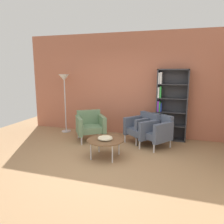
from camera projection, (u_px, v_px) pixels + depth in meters
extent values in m
plane|color=#9E7751|center=(100.00, 167.00, 4.42)|extent=(8.32, 8.32, 0.00)
cube|color=#B2664C|center=(131.00, 85.00, 6.43)|extent=(6.40, 0.12, 2.90)
cube|color=#333338|center=(157.00, 104.00, 6.07)|extent=(0.03, 0.30, 1.90)
cube|color=#333338|center=(187.00, 106.00, 5.83)|extent=(0.03, 0.30, 1.90)
cube|color=#333338|center=(174.00, 69.00, 5.77)|extent=(0.80, 0.30, 0.03)
cube|color=#333338|center=(170.00, 139.00, 6.13)|extent=(0.80, 0.30, 0.03)
cube|color=#333338|center=(172.00, 104.00, 6.08)|extent=(0.80, 0.02, 1.90)
cube|color=#333338|center=(171.00, 125.00, 6.06)|extent=(0.76, 0.28, 0.02)
cube|color=#333338|center=(171.00, 112.00, 5.99)|extent=(0.76, 0.28, 0.02)
cube|color=#333338|center=(172.00, 98.00, 5.92)|extent=(0.76, 0.28, 0.02)
cube|color=#333338|center=(173.00, 84.00, 5.85)|extent=(0.76, 0.28, 0.02)
cube|color=yellow|center=(157.00, 133.00, 6.18)|extent=(0.03, 0.22, 0.26)
cube|color=orange|center=(158.00, 134.00, 6.16)|extent=(0.03, 0.19, 0.22)
cube|color=red|center=(160.00, 132.00, 6.17)|extent=(0.03, 0.25, 0.32)
cube|color=purple|center=(157.00, 120.00, 6.09)|extent=(0.03, 0.17, 0.22)
cube|color=red|center=(159.00, 118.00, 6.09)|extent=(0.04, 0.22, 0.33)
cube|color=yellow|center=(161.00, 119.00, 6.06)|extent=(0.04, 0.19, 0.29)
cube|color=purple|center=(158.00, 106.00, 6.04)|extent=(0.04, 0.23, 0.28)
cube|color=green|center=(160.00, 106.00, 6.03)|extent=(0.03, 0.23, 0.26)
cube|color=blue|center=(161.00, 107.00, 6.02)|extent=(0.02, 0.22, 0.22)
cube|color=white|center=(159.00, 92.00, 5.98)|extent=(0.04, 0.24, 0.28)
cube|color=green|center=(161.00, 92.00, 5.94)|extent=(0.03, 0.20, 0.30)
cube|color=white|center=(159.00, 78.00, 5.90)|extent=(0.04, 0.22, 0.29)
cube|color=white|center=(161.00, 78.00, 5.88)|extent=(0.04, 0.23, 0.30)
cylinder|color=brown|center=(105.00, 140.00, 4.84)|extent=(0.80, 0.80, 0.02)
cylinder|color=silver|center=(91.00, 151.00, 4.73)|extent=(0.03, 0.03, 0.38)
cylinder|color=silver|center=(112.00, 154.00, 4.59)|extent=(0.03, 0.03, 0.38)
cylinder|color=silver|center=(99.00, 144.00, 5.18)|extent=(0.03, 0.03, 0.38)
cylinder|color=silver|center=(119.00, 146.00, 5.03)|extent=(0.03, 0.03, 0.38)
cylinder|color=beige|center=(105.00, 139.00, 4.84)|extent=(0.13, 0.13, 0.02)
cylinder|color=beige|center=(105.00, 138.00, 4.84)|extent=(0.32, 0.32, 0.02)
torus|color=beige|center=(105.00, 138.00, 4.83)|extent=(0.32, 0.32, 0.02)
cube|color=slate|center=(91.00, 129.00, 6.02)|extent=(0.86, 0.84, 0.16)
cube|color=slate|center=(89.00, 117.00, 6.22)|extent=(0.59, 0.46, 0.38)
cube|color=slate|center=(79.00, 126.00, 5.89)|extent=(0.43, 0.57, 0.46)
cube|color=slate|center=(102.00, 124.00, 6.06)|extent=(0.43, 0.57, 0.46)
cylinder|color=silver|center=(82.00, 140.00, 5.68)|extent=(0.04, 0.04, 0.24)
cylinder|color=silver|center=(104.00, 138.00, 5.85)|extent=(0.04, 0.04, 0.24)
cylinder|color=silver|center=(78.00, 134.00, 6.23)|extent=(0.04, 0.04, 0.24)
cylinder|color=silver|center=(99.00, 132.00, 6.39)|extent=(0.04, 0.04, 0.24)
cube|color=#4C566B|center=(142.00, 131.00, 5.75)|extent=(0.86, 0.85, 0.16)
cube|color=#4C566B|center=(150.00, 120.00, 5.84)|extent=(0.57, 0.50, 0.38)
cube|color=#4C566B|center=(134.00, 125.00, 5.98)|extent=(0.47, 0.54, 0.46)
cube|color=#4C566B|center=(149.00, 130.00, 5.46)|extent=(0.47, 0.54, 0.46)
cylinder|color=silver|center=(125.00, 138.00, 5.87)|extent=(0.04, 0.04, 0.24)
cylinder|color=silver|center=(140.00, 144.00, 5.38)|extent=(0.04, 0.04, 0.24)
cylinder|color=silver|center=(142.00, 134.00, 6.18)|extent=(0.04, 0.04, 0.24)
cylinder|color=silver|center=(157.00, 140.00, 5.68)|extent=(0.04, 0.04, 0.24)
cube|color=#4C566B|center=(154.00, 134.00, 5.53)|extent=(0.86, 0.84, 0.16)
cube|color=#4C566B|center=(162.00, 122.00, 5.63)|extent=(0.59, 0.47, 0.38)
cube|color=#4C566B|center=(145.00, 127.00, 5.74)|extent=(0.44, 0.56, 0.46)
cube|color=#4C566B|center=(163.00, 133.00, 5.25)|extent=(0.44, 0.56, 0.46)
cylinder|color=silver|center=(136.00, 141.00, 5.62)|extent=(0.04, 0.04, 0.24)
cylinder|color=silver|center=(154.00, 148.00, 5.15)|extent=(0.04, 0.04, 0.24)
cylinder|color=silver|center=(152.00, 137.00, 5.96)|extent=(0.04, 0.04, 0.24)
cylinder|color=silver|center=(170.00, 143.00, 5.49)|extent=(0.04, 0.04, 0.24)
cylinder|color=silver|center=(66.00, 131.00, 6.91)|extent=(0.28, 0.28, 0.02)
cylinder|color=silver|center=(65.00, 104.00, 6.75)|extent=(0.03, 0.03, 1.65)
cone|color=white|center=(64.00, 77.00, 6.60)|extent=(0.32, 0.32, 0.18)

